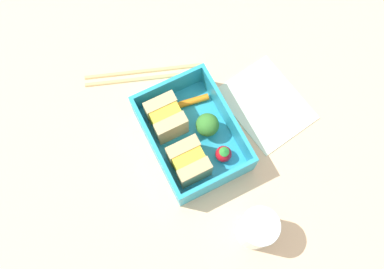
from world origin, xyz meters
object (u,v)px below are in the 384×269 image
Objects in this scene: drinking_glass at (257,229)px; strawberry_far_left at (224,154)px; broccoli_floret at (208,126)px; carrot_stick_far_left at (192,101)px; sandwich_left at (189,162)px; chopstick_pair at (145,74)px; folded_napkin at (265,102)px; sandwich_center_left at (166,118)px.

strawberry_far_left is at bearing -5.78° from drinking_glass.
carrot_stick_far_left is (5.43, -0.09, -1.99)cm from broccoli_floret.
carrot_stick_far_left is at bearing 1.11° from strawberry_far_left.
sandwich_left reaches higher than chopstick_pair.
broccoli_floret is 0.82× the size of carrot_stick_far_left.
sandwich_left is at bearing 150.46° from carrot_stick_far_left.
chopstick_pair is 1.40× the size of folded_napkin.
chopstick_pair is at bearing 28.79° from carrot_stick_far_left.
chopstick_pair is (17.45, -0.51, -3.32)cm from sandwich_left.
sandwich_left reaches higher than carrot_stick_far_left.
chopstick_pair is (8.40, 4.62, -1.38)cm from carrot_stick_far_left.
strawberry_far_left is 12.00cm from drinking_glass.
sandwich_left is 6.21cm from broccoli_floret.
strawberry_far_left is 0.42× the size of drinking_glass.
drinking_glass is (-16.49, 0.91, 0.00)cm from broccoli_floret.
carrot_stick_far_left reaches higher than chopstick_pair.
sandwich_center_left is at bearing 31.57° from strawberry_far_left.
folded_napkin is at bearing -87.10° from broccoli_floret.
chopstick_pair is at bearing 18.11° from broccoli_floret.
sandwich_left is 13.51cm from drinking_glass.
broccoli_floret reaches higher than strawberry_far_left.
broccoli_floret is (-4.05, -5.04, 0.05)cm from sandwich_center_left.
sandwich_left reaches higher than broccoli_floret.
sandwich_center_left is 0.75× the size of drinking_glass.
chopstick_pair is at bearing 49.23° from folded_napkin.
chopstick_pair is (13.83, 4.52, -3.37)cm from broccoli_floret.
drinking_glass is (-12.87, -4.12, 0.05)cm from sandwich_left.
folded_napkin is (-4.88, -10.78, -1.53)cm from carrot_stick_far_left.
sandwich_center_left is at bearing 77.59° from folded_napkin.
carrot_stick_far_left is (1.38, -5.13, -1.94)cm from sandwich_center_left.
sandwich_center_left is 20.96cm from drinking_glass.
drinking_glass reaches higher than broccoli_floret.
drinking_glass reaches higher than sandwich_left.
sandwich_left is 1.00× the size of sandwich_center_left.
drinking_glass is at bearing -168.65° from sandwich_center_left.
strawberry_far_left is at bearing -178.89° from carrot_stick_far_left.
strawberry_far_left is at bearing -148.43° from sandwich_center_left.
folded_napkin is at bearing -102.41° from sandwich_center_left.
strawberry_far_left reaches higher than carrot_stick_far_left.
sandwich_center_left reaches higher than broccoli_floret.
folded_napkin is at bearing -114.34° from carrot_stick_far_left.
strawberry_far_left is at bearing -176.41° from broccoli_floret.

